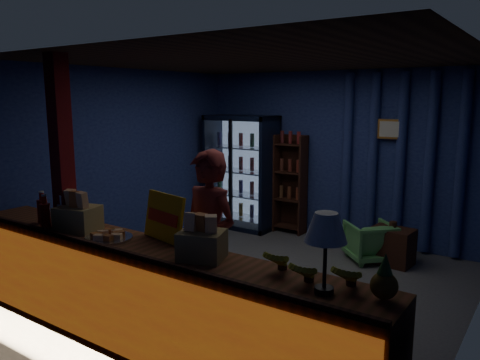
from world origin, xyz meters
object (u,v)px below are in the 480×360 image
at_px(shopkeeper, 208,244).
at_px(green_chair, 370,241).
at_px(pastry_tray, 109,237).
at_px(table_lamp, 326,231).

bearing_deg(shopkeeper, green_chair, 86.68).
bearing_deg(pastry_tray, green_chair, 70.31).
height_order(green_chair, table_lamp, table_lamp).
xyz_separation_m(shopkeeper, table_lamp, (1.41, -0.58, 0.50)).
height_order(green_chair, pastry_tray, pastry_tray).
bearing_deg(table_lamp, shopkeeper, 157.71).
distance_m(shopkeeper, table_lamp, 1.60).
relative_size(green_chair, pastry_tray, 1.39).
relative_size(shopkeeper, pastry_tray, 4.10).
bearing_deg(green_chair, table_lamp, 59.25).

